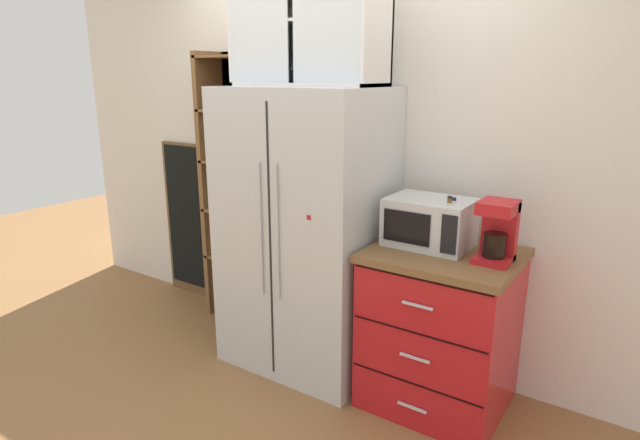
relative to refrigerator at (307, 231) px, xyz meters
name	(u,v)px	position (x,y,z in m)	size (l,w,h in m)	color
ground_plane	(307,357)	(0.00, 0.00, -0.86)	(10.85, 10.85, 0.00)	olive
wall_back_cream	(341,157)	(0.00, 0.40, 0.41)	(5.13, 0.10, 2.55)	silver
refrigerator	(307,231)	(0.00, 0.00, 0.00)	(0.95, 0.72, 1.73)	silver
pantry_shelf_column	(243,188)	(-0.77, 0.28, 0.13)	(0.55, 0.30, 1.95)	brown
counter_cabinet	(440,328)	(0.88, 0.02, -0.42)	(0.76, 0.68, 0.89)	red
microwave	(429,222)	(0.76, 0.07, 0.16)	(0.44, 0.33, 0.26)	silver
coffee_maker	(497,231)	(1.14, 0.03, 0.19)	(0.17, 0.20, 0.31)	red
mug_charcoal	(448,242)	(0.88, 0.05, 0.08)	(0.12, 0.08, 0.09)	#2D2D33
bottle_cobalt	(452,226)	(0.88, 0.10, 0.15)	(0.06, 0.06, 0.28)	navy
bottle_amber	(448,227)	(0.88, 0.04, 0.16)	(0.06, 0.06, 0.30)	brown
upper_cabinet	(310,22)	(0.00, 0.05, 1.21)	(0.91, 0.32, 0.70)	silver
chalkboard_menu	(194,221)	(-1.37, 0.32, -0.23)	(0.60, 0.04, 1.27)	brown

